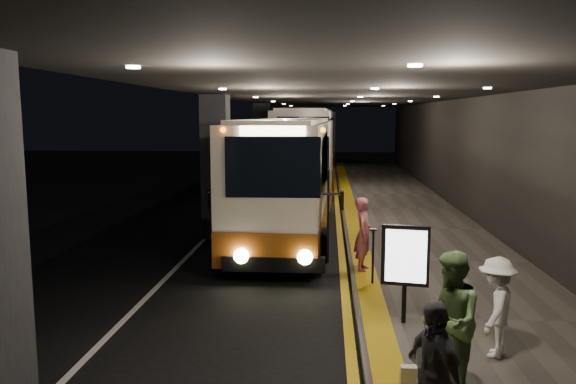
{
  "coord_description": "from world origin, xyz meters",
  "views": [
    {
      "loc": [
        1.96,
        -13.04,
        3.78
      ],
      "look_at": [
        0.87,
        2.07,
        1.7
      ],
      "focal_mm": 35.0,
      "sensor_mm": 36.0,
      "label": 1
    }
  ],
  "objects_px": {
    "coach_main": "(290,181)",
    "info_sign": "(405,258)",
    "coach_third": "(314,141)",
    "passenger_waiting_green": "(451,319)",
    "passenger_boarding": "(363,234)",
    "stanchion_post": "(373,257)",
    "bag_polka": "(423,351)",
    "bag_plain": "(408,376)",
    "passenger_waiting_white": "(496,307)",
    "coach_second": "(308,149)",
    "passenger_waiting_grey": "(433,373)"
  },
  "relations": [
    {
      "from": "coach_third",
      "to": "passenger_waiting_grey",
      "type": "bearing_deg",
      "value": -83.2
    },
    {
      "from": "coach_second",
      "to": "bag_polka",
      "type": "bearing_deg",
      "value": -81.43
    },
    {
      "from": "passenger_boarding",
      "to": "passenger_waiting_green",
      "type": "xyz_separation_m",
      "value": [
        0.81,
        -5.65,
        0.06
      ]
    },
    {
      "from": "passenger_boarding",
      "to": "bag_plain",
      "type": "bearing_deg",
      "value": -166.21
    },
    {
      "from": "coach_second",
      "to": "passenger_waiting_white",
      "type": "height_order",
      "value": "coach_second"
    },
    {
      "from": "coach_third",
      "to": "bag_plain",
      "type": "bearing_deg",
      "value": -83.17
    },
    {
      "from": "passenger_waiting_green",
      "to": "passenger_waiting_grey",
      "type": "bearing_deg",
      "value": -18.06
    },
    {
      "from": "coach_main",
      "to": "passenger_boarding",
      "type": "bearing_deg",
      "value": -64.23
    },
    {
      "from": "stanchion_post",
      "to": "bag_polka",
      "type": "bearing_deg",
      "value": -83.5
    },
    {
      "from": "bag_plain",
      "to": "stanchion_post",
      "type": "relative_size",
      "value": 0.22
    },
    {
      "from": "passenger_waiting_green",
      "to": "bag_plain",
      "type": "height_order",
      "value": "passenger_waiting_green"
    },
    {
      "from": "coach_second",
      "to": "passenger_boarding",
      "type": "distance_m",
      "value": 18.05
    },
    {
      "from": "passenger_boarding",
      "to": "coach_third",
      "type": "bearing_deg",
      "value": 14.67
    },
    {
      "from": "passenger_waiting_grey",
      "to": "info_sign",
      "type": "xyz_separation_m",
      "value": [
        0.18,
        3.71,
        0.35
      ]
    },
    {
      "from": "passenger_waiting_white",
      "to": "bag_polka",
      "type": "xyz_separation_m",
      "value": [
        -1.13,
        -0.32,
        -0.6
      ]
    },
    {
      "from": "bag_polka",
      "to": "stanchion_post",
      "type": "xyz_separation_m",
      "value": [
        -0.44,
        3.86,
        0.43
      ]
    },
    {
      "from": "coach_second",
      "to": "bag_plain",
      "type": "relative_size",
      "value": 47.69
    },
    {
      "from": "passenger_waiting_grey",
      "to": "bag_polka",
      "type": "bearing_deg",
      "value": 151.15
    },
    {
      "from": "passenger_waiting_white",
      "to": "stanchion_post",
      "type": "bearing_deg",
      "value": -129.59
    },
    {
      "from": "bag_polka",
      "to": "info_sign",
      "type": "xyz_separation_m",
      "value": [
        -0.07,
        1.59,
        1.01
      ]
    },
    {
      "from": "passenger_waiting_grey",
      "to": "bag_plain",
      "type": "distance_m",
      "value": 1.54
    },
    {
      "from": "coach_third",
      "to": "passenger_waiting_green",
      "type": "bearing_deg",
      "value": -82.36
    },
    {
      "from": "coach_main",
      "to": "stanchion_post",
      "type": "bearing_deg",
      "value": -67.12
    },
    {
      "from": "stanchion_post",
      "to": "coach_third",
      "type": "bearing_deg",
      "value": 93.72
    },
    {
      "from": "passenger_waiting_white",
      "to": "passenger_waiting_grey",
      "type": "distance_m",
      "value": 2.8
    },
    {
      "from": "coach_third",
      "to": "bag_polka",
      "type": "xyz_separation_m",
      "value": [
        2.62,
        -37.47,
        -1.34
      ]
    },
    {
      "from": "coach_main",
      "to": "info_sign",
      "type": "xyz_separation_m",
      "value": [
        2.54,
        -7.97,
        -0.38
      ]
    },
    {
      "from": "info_sign",
      "to": "passenger_waiting_grey",
      "type": "bearing_deg",
      "value": -82.51
    },
    {
      "from": "bag_plain",
      "to": "info_sign",
      "type": "height_order",
      "value": "info_sign"
    },
    {
      "from": "coach_main",
      "to": "passenger_boarding",
      "type": "distance_m",
      "value": 5.09
    },
    {
      "from": "passenger_waiting_white",
      "to": "stanchion_post",
      "type": "relative_size",
      "value": 1.27
    },
    {
      "from": "coach_third",
      "to": "bag_polka",
      "type": "height_order",
      "value": "coach_third"
    },
    {
      "from": "bag_plain",
      "to": "stanchion_post",
      "type": "height_order",
      "value": "stanchion_post"
    },
    {
      "from": "coach_second",
      "to": "passenger_waiting_grey",
      "type": "xyz_separation_m",
      "value": [
        2.28,
        -24.99,
        -0.93
      ]
    },
    {
      "from": "passenger_boarding",
      "to": "info_sign",
      "type": "xyz_separation_m",
      "value": [
        0.51,
        -3.36,
        0.31
      ]
    },
    {
      "from": "coach_main",
      "to": "coach_third",
      "type": "distance_m",
      "value": 27.91
    },
    {
      "from": "bag_plain",
      "to": "passenger_waiting_white",
      "type": "bearing_deg",
      "value": 36.31
    },
    {
      "from": "info_sign",
      "to": "passenger_boarding",
      "type": "bearing_deg",
      "value": 109.0
    },
    {
      "from": "coach_main",
      "to": "passenger_waiting_green",
      "type": "xyz_separation_m",
      "value": [
        2.84,
        -10.26,
        -0.63
      ]
    },
    {
      "from": "passenger_waiting_grey",
      "to": "passenger_waiting_green",
      "type": "bearing_deg",
      "value": 139.13
    },
    {
      "from": "passenger_waiting_green",
      "to": "passenger_waiting_white",
      "type": "distance_m",
      "value": 1.37
    },
    {
      "from": "passenger_waiting_white",
      "to": "passenger_waiting_grey",
      "type": "relative_size",
      "value": 0.92
    },
    {
      "from": "passenger_waiting_green",
      "to": "passenger_boarding",
      "type": "bearing_deg",
      "value": -171.12
    },
    {
      "from": "stanchion_post",
      "to": "coach_main",
      "type": "bearing_deg",
      "value": 110.87
    },
    {
      "from": "coach_main",
      "to": "info_sign",
      "type": "relative_size",
      "value": 6.59
    },
    {
      "from": "passenger_waiting_green",
      "to": "passenger_waiting_white",
      "type": "relative_size",
      "value": 1.21
    },
    {
      "from": "passenger_boarding",
      "to": "stanchion_post",
      "type": "distance_m",
      "value": 1.13
    },
    {
      "from": "stanchion_post",
      "to": "coach_second",
      "type": "bearing_deg",
      "value": 96.27
    },
    {
      "from": "info_sign",
      "to": "stanchion_post",
      "type": "bearing_deg",
      "value": 109.61
    },
    {
      "from": "coach_main",
      "to": "passenger_waiting_green",
      "type": "relative_size",
      "value": 6.21
    }
  ]
}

